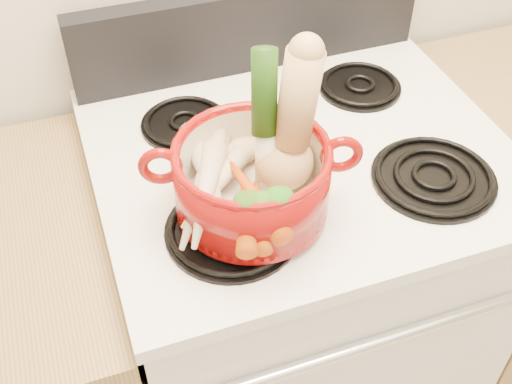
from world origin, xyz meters
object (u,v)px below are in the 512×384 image
object	(u,v)px
dutch_oven	(252,180)
leek	(267,123)
stove_body	(291,302)
squash	(293,122)

from	to	relation	value
dutch_oven	leek	distance (m)	0.10
stove_body	leek	xyz separation A→B (m)	(-0.11, -0.11, 0.66)
squash	leek	size ratio (longest dim) A/B	0.97
stove_body	leek	size ratio (longest dim) A/B	3.55
squash	leek	distance (m)	0.04
stove_body	squash	distance (m)	0.67
squash	dutch_oven	bearing A→B (deg)	-174.43
dutch_oven	squash	xyz separation A→B (m)	(0.07, 0.01, 0.09)
squash	stove_body	bearing A→B (deg)	54.12
stove_body	leek	bearing A→B (deg)	-135.30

